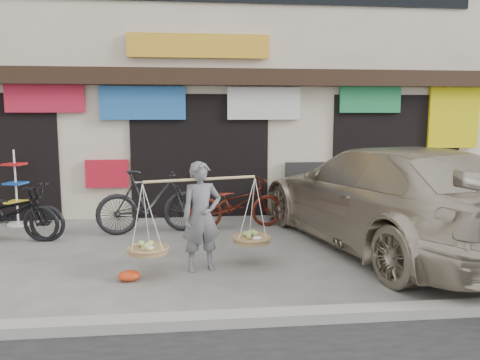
{
  "coord_description": "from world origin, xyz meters",
  "views": [
    {
      "loc": [
        -0.23,
        -6.79,
        2.25
      ],
      "look_at": [
        0.6,
        0.9,
        1.17
      ],
      "focal_mm": 35.0,
      "sensor_mm": 36.0,
      "label": 1
    }
  ],
  "objects": [
    {
      "name": "ground",
      "position": [
        0.0,
        0.0,
        0.0
      ],
      "size": [
        70.0,
        70.0,
        0.0
      ],
      "primitive_type": "plane",
      "color": "slate",
      "rests_on": "ground"
    },
    {
      "name": "kerb",
      "position": [
        0.0,
        -2.0,
        0.06
      ],
      "size": [
        70.0,
        0.25,
        0.12
      ],
      "primitive_type": "cube",
      "color": "gray",
      "rests_on": "ground"
    },
    {
      "name": "shophouse_block",
      "position": [
        -0.0,
        6.42,
        3.45
      ],
      "size": [
        14.0,
        6.32,
        7.0
      ],
      "color": "beige",
      "rests_on": "ground"
    },
    {
      "name": "street_vendor",
      "position": [
        -0.07,
        -0.17,
        0.73
      ],
      "size": [
        2.07,
        0.96,
        1.6
      ],
      "rotation": [
        0.0,
        0.0,
        0.26
      ],
      "color": "slate",
      "rests_on": "ground"
    },
    {
      "name": "bike_0",
      "position": [
        -3.41,
        1.83,
        0.51
      ],
      "size": [
        2.04,
        1.02,
        1.02
      ],
      "primitive_type": "imported",
      "rotation": [
        0.0,
        0.0,
        1.39
      ],
      "color": "black",
      "rests_on": "ground"
    },
    {
      "name": "bike_1",
      "position": [
        -0.98,
        2.09,
        0.61
      ],
      "size": [
        2.11,
        0.88,
        1.23
      ],
      "primitive_type": "imported",
      "rotation": [
        0.0,
        0.0,
        1.72
      ],
      "color": "black",
      "rests_on": "ground"
    },
    {
      "name": "bike_2",
      "position": [
        0.69,
        2.35,
        0.5
      ],
      "size": [
        1.98,
        0.96,
        1.0
      ],
      "primitive_type": "imported",
      "rotation": [
        0.0,
        0.0,
        1.73
      ],
      "color": "#52180E",
      "rests_on": "ground"
    },
    {
      "name": "bike_3",
      "position": [
        -3.51,
        1.83,
        0.51
      ],
      "size": [
        2.04,
        1.02,
        1.02
      ],
      "primitive_type": "imported",
      "rotation": [
        0.0,
        0.0,
        1.39
      ],
      "color": "black",
      "rests_on": "ground"
    },
    {
      "name": "suv",
      "position": [
        3.07,
        0.76,
        0.87
      ],
      "size": [
        3.68,
        6.4,
        1.74
      ],
      "rotation": [
        0.0,
        0.0,
        3.36
      ],
      "color": "#B4A791",
      "rests_on": "ground"
    },
    {
      "name": "display_rack",
      "position": [
        -3.76,
        3.05,
        0.63
      ],
      "size": [
        0.45,
        0.45,
        1.56
      ],
      "rotation": [
        0.0,
        0.0,
        -0.23
      ],
      "color": "silver",
      "rests_on": "ground"
    },
    {
      "name": "red_bag",
      "position": [
        -1.08,
        -0.51,
        0.07
      ],
      "size": [
        0.31,
        0.25,
        0.14
      ],
      "primitive_type": "ellipsoid",
      "color": "red",
      "rests_on": "ground"
    }
  ]
}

